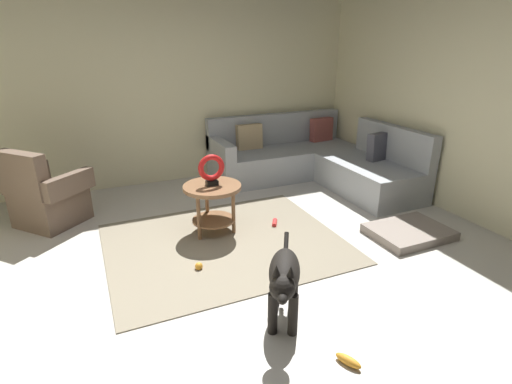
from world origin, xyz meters
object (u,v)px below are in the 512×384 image
object	(u,v)px
armchair	(45,197)
dog_bed_mat	(409,232)
dog_toy_ball	(199,266)
dog	(284,278)
dog_toy_bone	(348,361)
torus_sculpture	(211,169)
sectional_couch	(314,161)
side_table	(213,196)
dog_toy_rope	(275,223)

from	to	relation	value
armchair	dog_bed_mat	world-z (taller)	armchair
dog_bed_mat	dog_toy_ball	size ratio (longest dim) A/B	11.37
armchair	dog	world-z (taller)	armchair
dog_toy_ball	dog_toy_bone	bearing A→B (deg)	-69.36
torus_sculpture	dog_toy_ball	bearing A→B (deg)	-118.66
dog_toy_bone	sectional_couch	bearing A→B (deg)	62.09
side_table	dog	distance (m)	1.59
armchair	dog_toy_bone	size ratio (longest dim) A/B	5.53
sectional_couch	dog	distance (m)	3.22
armchair	dog_toy_ball	size ratio (longest dim) A/B	14.15
torus_sculpture	dog_toy_rope	xyz separation A→B (m)	(0.68, -0.09, -0.69)
side_table	dog_bed_mat	distance (m)	2.10
armchair	dog_toy_ball	distance (m)	2.05
armchair	torus_sculpture	distance (m)	1.91
sectional_couch	side_table	bearing A→B (deg)	-151.11
side_table	dog_toy_rope	xyz separation A→B (m)	(0.68, -0.09, -0.39)
side_table	dog_toy_bone	bearing A→B (deg)	-84.71
sectional_couch	dog	size ratio (longest dim) A/B	2.95
sectional_couch	torus_sculpture	bearing A→B (deg)	-151.11
armchair	dog	size ratio (longest dim) A/B	1.31
sectional_couch	dog_toy_bone	size ratio (longest dim) A/B	12.50
side_table	dog_toy_ball	world-z (taller)	side_table
side_table	dog_toy_bone	world-z (taller)	side_table
torus_sculpture	dog	xyz separation A→B (m)	(0.00, -1.59, -0.33)
torus_sculpture	dog_toy_rope	world-z (taller)	torus_sculpture
armchair	dog_toy_rope	bearing A→B (deg)	23.35
side_table	armchair	bearing A→B (deg)	149.63
side_table	dog_toy_ball	bearing A→B (deg)	-118.66
side_table	dog_bed_mat	xyz separation A→B (m)	(1.85, -0.91, -0.37)
dog_toy_ball	dog_bed_mat	bearing A→B (deg)	-6.54
armchair	sectional_couch	bearing A→B (deg)	49.13
side_table	torus_sculpture	world-z (taller)	torus_sculpture
side_table	sectional_couch	bearing A→B (deg)	28.89
dog	dog_bed_mat	bearing A→B (deg)	-129.91
dog_bed_mat	dog_toy_ball	bearing A→B (deg)	173.46
dog_toy_ball	dog_toy_bone	size ratio (longest dim) A/B	0.39
side_table	dog_bed_mat	world-z (taller)	side_table
armchair	dog_toy_bone	distance (m)	3.57
dog	dog_toy_bone	bearing A→B (deg)	139.65
torus_sculpture	sectional_couch	bearing A→B (deg)	28.89
side_table	dog_toy_rope	size ratio (longest dim) A/B	4.01
armchair	side_table	bearing A→B (deg)	17.39
sectional_couch	dog	bearing A→B (deg)	-125.37
side_table	dog_toy_rope	distance (m)	0.79
sectional_couch	side_table	xyz separation A→B (m)	(-1.86, -1.03, 0.12)
armchair	dog_bed_mat	size ratio (longest dim) A/B	1.24
dog_bed_mat	dog_toy_rope	size ratio (longest dim) A/B	5.35
dog	dog_toy_rope	bearing A→B (deg)	-84.53
sectional_couch	dog_bed_mat	world-z (taller)	sectional_couch
armchair	torus_sculpture	bearing A→B (deg)	17.39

